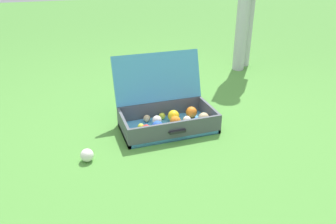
{
  "coord_description": "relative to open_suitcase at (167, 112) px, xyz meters",
  "views": [
    {
      "loc": [
        -0.61,
        -1.82,
        1.06
      ],
      "look_at": [
        0.03,
        0.04,
        0.13
      ],
      "focal_mm": 34.69,
      "sensor_mm": 36.0,
      "label": 1
    }
  ],
  "objects": [
    {
      "name": "open_suitcase",
      "position": [
        0.0,
        0.0,
        0.0
      ],
      "size": [
        0.63,
        0.48,
        0.47
      ],
      "color": "#4799C6",
      "rests_on": "ground"
    },
    {
      "name": "ground_plane",
      "position": [
        -0.04,
        -0.09,
        -0.11
      ],
      "size": [
        16.0,
        16.0,
        0.0
      ],
      "primitive_type": "plane",
      "color": "#4C8C38"
    },
    {
      "name": "stray_ball_on_grass",
      "position": [
        -0.58,
        -0.27,
        -0.07
      ],
      "size": [
        0.08,
        0.08,
        0.08
      ],
      "primitive_type": "sphere",
      "color": "white",
      "rests_on": "ground"
    }
  ]
}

